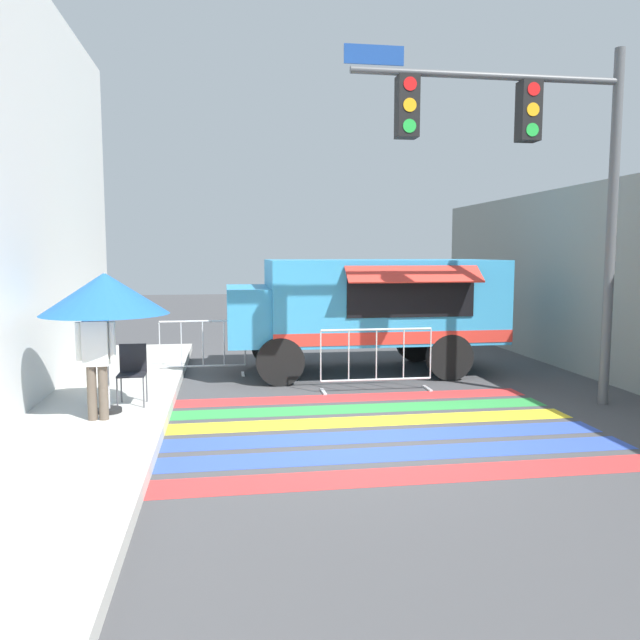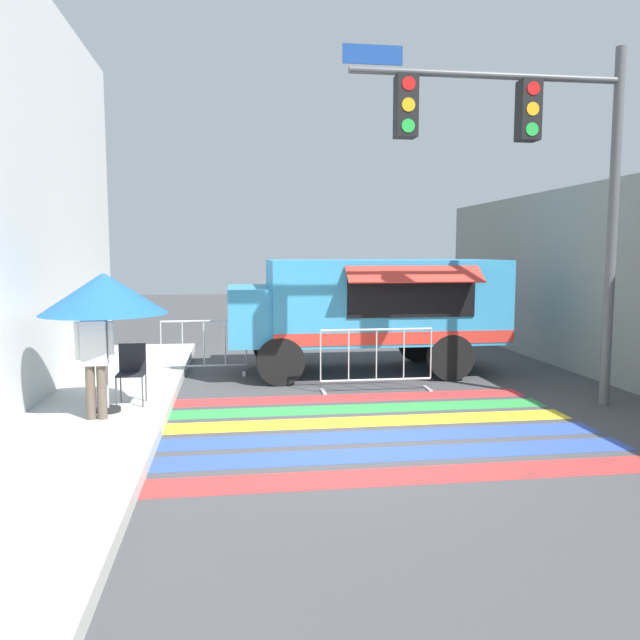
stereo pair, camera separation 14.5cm
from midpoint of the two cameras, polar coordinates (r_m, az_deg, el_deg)
The scene contains 10 objects.
ground_plane at distance 8.68m, azimuth 4.48°, elevation -10.51°, with size 60.00×60.00×0.00m, color #424244.
concrete_wall_right at distance 13.23m, azimuth 24.29°, elevation 3.24°, with size 0.20×16.00×3.87m.
crosswalk_painted at distance 9.00m, azimuth 3.97°, elevation -9.87°, with size 6.40×4.36×0.01m.
food_truck at distance 12.93m, azimuth 3.47°, elevation 1.49°, with size 5.54×2.80×2.34m.
traffic_signal_pole at distance 10.48m, azimuth 18.12°, elevation 14.27°, with size 4.47×0.29×5.67m.
patio_umbrella at distance 9.43m, azimuth -19.49°, elevation 2.25°, with size 1.80×1.80×2.03m.
folding_chair at distance 10.00m, azimuth -17.18°, elevation -4.22°, with size 0.41×0.41×0.92m.
vendor_person at distance 9.14m, azimuth -20.21°, elevation -2.96°, with size 0.53×0.21×1.63m.
barricade_front at distance 11.28m, azimuth 4.80°, elevation -3.66°, with size 2.05×0.44×1.14m.
barricade_side at distance 12.82m, azimuth -10.98°, elevation -2.61°, with size 1.72×0.44×1.14m.
Camera 1 is at (-1.99, -8.08, 2.48)m, focal length 35.00 mm.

